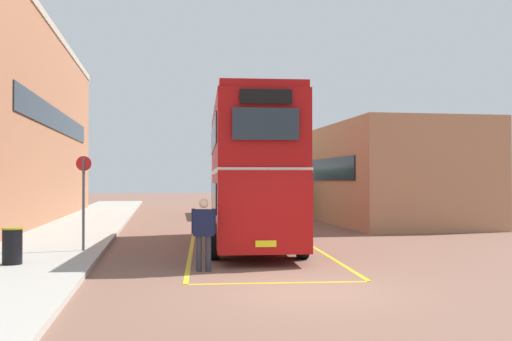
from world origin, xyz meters
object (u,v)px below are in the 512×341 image
Objects in this scene: pedestrian_boarding at (204,229)px; litter_bin at (12,246)px; single_deck_bus at (246,189)px; double_decker_bus at (250,171)px; bus_stop_sign at (84,194)px.

pedestrian_boarding reaches higher than litter_bin.
single_deck_bus reaches higher than litter_bin.
double_decker_bus is 3.57× the size of bus_stop_sign.
bus_stop_sign is (1.36, 2.60, 1.21)m from litter_bin.
single_deck_bus is at bearing 66.56° from litter_bin.
pedestrian_boarding is 1.96× the size of litter_bin.
bus_stop_sign reaches higher than litter_bin.
pedestrian_boarding is 4.73m from litter_bin.
pedestrian_boarding is at bearing -111.05° from double_decker_bus.
single_deck_bus reaches higher than bus_stop_sign.
double_decker_bus is at bearing 31.32° from litter_bin.
pedestrian_boarding is (-4.14, -21.15, -0.61)m from single_deck_bus.
bus_stop_sign is (-7.39, -17.59, 0.16)m from single_deck_bus.
bus_stop_sign is (-3.25, 3.56, 0.77)m from pedestrian_boarding.
litter_bin is 0.32× the size of bus_stop_sign.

